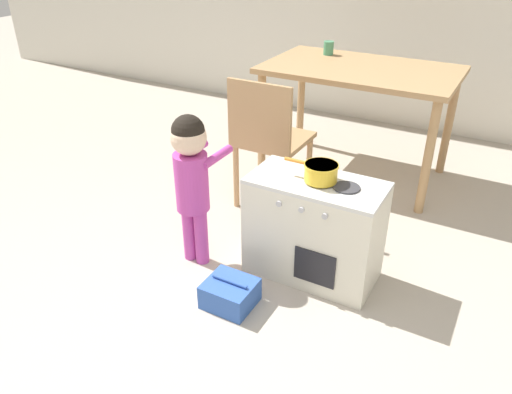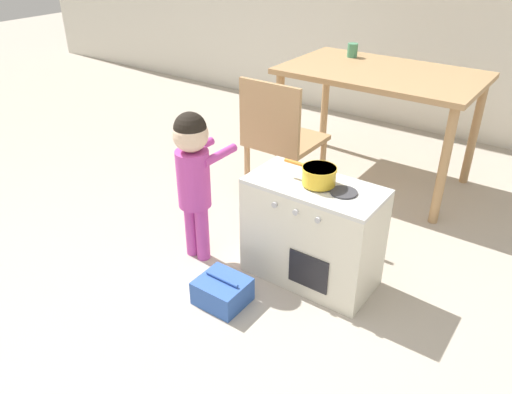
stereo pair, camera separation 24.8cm
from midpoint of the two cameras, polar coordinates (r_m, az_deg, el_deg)
ground_plane at (r=2.14m, az=-11.72°, el=-21.30°), size 16.00×16.00×0.00m
play_kitchen at (r=2.50m, az=9.29°, el=-4.09°), size 0.65×0.34×0.55m
toy_pot at (r=2.34m, az=10.22°, el=2.46°), size 0.27×0.16×0.08m
child_figure at (r=2.51m, az=-4.38°, el=3.45°), size 0.20×0.33×0.83m
toy_basket at (r=2.43m, az=-0.90°, el=-10.80°), size 0.23×0.21×0.14m
dining_table at (r=3.46m, az=16.11°, el=12.09°), size 1.26×0.78×0.77m
dining_chair_near at (r=3.03m, az=5.16°, el=6.54°), size 0.41×0.41×0.84m
cup_on_table at (r=3.73m, az=12.93°, el=16.01°), size 0.07×0.07×0.09m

